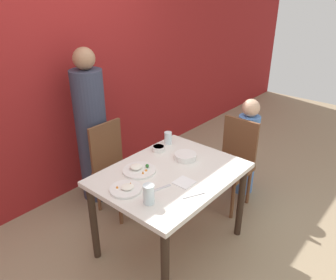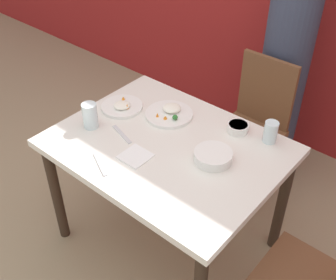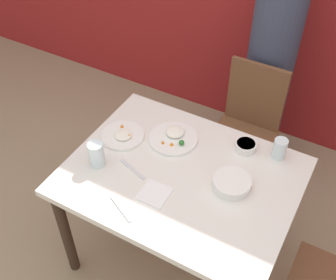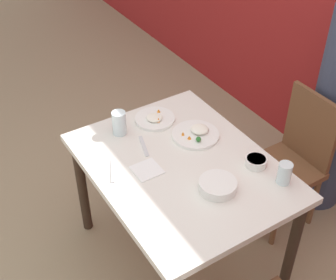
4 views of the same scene
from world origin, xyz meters
TOP-DOWN VIEW (x-y plane):
  - ground_plane at (0.00, 0.00)m, footprint 10.00×10.00m
  - wall_back at (0.00, 1.45)m, footprint 10.00×0.06m
  - dining_table at (0.00, 0.00)m, footprint 1.16×0.89m
  - chair_adult_spot at (0.07, 0.79)m, footprint 0.40×0.40m
  - chair_child_spot at (0.92, -0.06)m, footprint 0.40×0.40m
  - person_adult at (0.07, 1.11)m, footprint 0.31×0.31m
  - person_child at (1.20, -0.06)m, footprint 0.23×0.23m
  - bowl_curry at (0.25, 0.05)m, footprint 0.19×0.19m
  - plate_rice_adult at (-0.16, 0.20)m, footprint 0.27×0.27m
  - plate_rice_child at (-0.41, 0.08)m, footprint 0.24×0.24m
  - bowl_rice_small at (0.21, 0.33)m, footprint 0.11×0.11m
  - glass_water_tall at (0.39, 0.36)m, footprint 0.07×0.07m
  - glass_water_short at (-0.41, -0.15)m, footprint 0.08×0.08m
  - napkin_folded at (-0.05, -0.18)m, footprint 0.14×0.14m
  - fork_steel at (-0.14, -0.33)m, footprint 0.17×0.10m
  - spoon_steel at (-0.23, -0.10)m, footprint 0.18×0.07m

SIDE VIEW (x-z plane):
  - ground_plane at x=0.00m, z-range 0.00..0.00m
  - chair_adult_spot at x=0.07m, z-range 0.03..0.95m
  - chair_child_spot at x=0.92m, z-range 0.03..0.95m
  - person_child at x=1.20m, z-range -0.03..1.05m
  - dining_table at x=0.00m, z-range 0.28..1.04m
  - person_adult at x=0.07m, z-range -0.05..1.56m
  - napkin_folded at x=-0.05m, z-range 0.76..0.76m
  - fork_steel at x=-0.14m, z-range 0.76..0.76m
  - spoon_steel at x=-0.23m, z-range 0.76..0.76m
  - plate_rice_child at x=-0.41m, z-range 0.74..0.79m
  - plate_rice_adult at x=-0.16m, z-range 0.75..0.79m
  - bowl_rice_small at x=0.21m, z-range 0.76..0.80m
  - bowl_curry at x=0.25m, z-range 0.76..0.81m
  - glass_water_tall at x=0.39m, z-range 0.76..0.87m
  - glass_water_short at x=-0.41m, z-range 0.76..0.90m
  - wall_back at x=0.00m, z-range 0.00..2.70m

